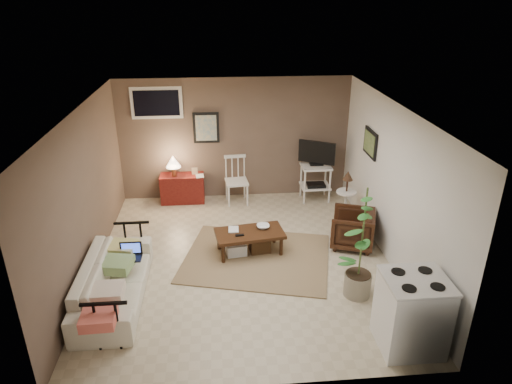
{
  "coord_description": "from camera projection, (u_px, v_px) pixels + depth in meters",
  "views": [
    {
      "loc": [
        -0.34,
        -6.1,
        3.87
      ],
      "look_at": [
        0.23,
        0.35,
        1.0
      ],
      "focal_mm": 32.0,
      "sensor_mm": 36.0,
      "label": 1
    }
  ],
  "objects": [
    {
      "name": "art_right",
      "position": [
        370.0,
        143.0,
        7.67
      ],
      "size": [
        0.03,
        0.6,
        0.45
      ],
      "primitive_type": "cube",
      "color": "black"
    },
    {
      "name": "laptop",
      "position": [
        131.0,
        253.0,
        6.39
      ],
      "size": [
        0.31,
        0.22,
        0.21
      ],
      "color": "black",
      "rests_on": "sofa"
    },
    {
      "name": "rug",
      "position": [
        257.0,
        258.0,
        7.2
      ],
      "size": [
        2.59,
        2.27,
        0.02
      ],
      "primitive_type": "cube",
      "rotation": [
        0.0,
        0.0,
        -0.25
      ],
      "color": "#846E4D",
      "rests_on": "floor"
    },
    {
      "name": "tv_stand",
      "position": [
        316.0,
        170.0,
        8.97
      ],
      "size": [
        0.67,
        0.47,
        1.22
      ],
      "color": "silver",
      "rests_on": "floor"
    },
    {
      "name": "side_table",
      "position": [
        347.0,
        190.0,
        8.15
      ],
      "size": [
        0.36,
        0.36,
        0.97
      ],
      "color": "silver",
      "rests_on": "floor"
    },
    {
      "name": "book_console",
      "position": [
        196.0,
        172.0,
        8.79
      ],
      "size": [
        0.15,
        0.03,
        0.2
      ],
      "primitive_type": "imported",
      "rotation": [
        0.0,
        0.0,
        0.1
      ],
      "color": "#3B2210",
      "rests_on": "red_console"
    },
    {
      "name": "art_back",
      "position": [
        206.0,
        128.0,
        8.78
      ],
      "size": [
        0.5,
        0.03,
        0.6
      ],
      "primitive_type": "cube",
      "color": "black"
    },
    {
      "name": "floor",
      "position": [
        243.0,
        260.0,
        7.15
      ],
      "size": [
        5.0,
        5.0,
        0.0
      ],
      "primitive_type": "plane",
      "color": "#C1B293",
      "rests_on": "ground"
    },
    {
      "name": "potted_plant",
      "position": [
        362.0,
        240.0,
        5.99
      ],
      "size": [
        0.41,
        0.41,
        1.64
      ],
      "color": "gray",
      "rests_on": "floor"
    },
    {
      "name": "sofa_end_rails",
      "position": [
        122.0,
        277.0,
        6.14
      ],
      "size": [
        0.54,
        1.99,
        0.67
      ],
      "primitive_type": null,
      "color": "black",
      "rests_on": "floor"
    },
    {
      "name": "spindle_chair",
      "position": [
        237.0,
        182.0,
        8.93
      ],
      "size": [
        0.46,
        0.46,
        0.94
      ],
      "color": "silver",
      "rests_on": "floor"
    },
    {
      "name": "book_table",
      "position": [
        228.0,
        224.0,
        7.2
      ],
      "size": [
        0.16,
        0.02,
        0.22
      ],
      "primitive_type": "imported",
      "rotation": [
        0.0,
        0.0,
        -0.04
      ],
      "color": "#3B2210",
      "rests_on": "coffee_table"
    },
    {
      "name": "red_console",
      "position": [
        182.0,
        186.0,
        9.0
      ],
      "size": [
        0.85,
        0.38,
        0.98
      ],
      "color": "maroon",
      "rests_on": "floor"
    },
    {
      "name": "armchair",
      "position": [
        352.0,
        227.0,
        7.43
      ],
      "size": [
        0.8,
        0.82,
        0.68
      ],
      "primitive_type": "imported",
      "rotation": [
        0.0,
        0.0,
        -1.9
      ],
      "color": "#32190D",
      "rests_on": "floor"
    },
    {
      "name": "coffee_table",
      "position": [
        249.0,
        241.0,
        7.26
      ],
      "size": [
        1.14,
        0.7,
        0.41
      ],
      "color": "#3B2210",
      "rests_on": "floor"
    },
    {
      "name": "stove",
      "position": [
        412.0,
        313.0,
        5.26
      ],
      "size": [
        0.72,
        0.67,
        0.94
      ],
      "color": "white",
      "rests_on": "floor"
    },
    {
      "name": "sofa_pillows",
      "position": [
        112.0,
        279.0,
        5.86
      ],
      "size": [
        0.38,
        1.9,
        0.13
      ],
      "primitive_type": null,
      "color": "beige",
      "rests_on": "sofa"
    },
    {
      "name": "window",
      "position": [
        157.0,
        103.0,
        8.5
      ],
      "size": [
        0.96,
        0.03,
        0.6
      ],
      "primitive_type": "cube",
      "color": "silver"
    },
    {
      "name": "bowl",
      "position": [
        263.0,
        222.0,
        7.28
      ],
      "size": [
        0.21,
        0.05,
        0.2
      ],
      "primitive_type": "imported",
      "rotation": [
        0.0,
        0.0,
        -0.02
      ],
      "color": "#3B2210",
      "rests_on": "coffee_table"
    },
    {
      "name": "sofa",
      "position": [
        113.0,
        274.0,
        6.1
      ],
      "size": [
        0.58,
        1.99,
        0.78
      ],
      "primitive_type": "imported",
      "rotation": [
        0.0,
        0.0,
        1.57
      ],
      "color": "white",
      "rests_on": "floor"
    }
  ]
}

